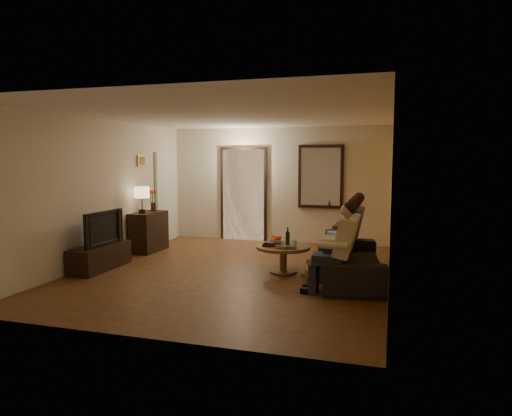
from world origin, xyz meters
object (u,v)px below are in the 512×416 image
(tv, at_px, (99,228))
(sofa, at_px, (352,258))
(coffee_table, at_px, (283,259))
(person_b, at_px, (344,244))
(tv_stand, at_px, (100,257))
(person_d, at_px, (351,232))
(person_c, at_px, (348,238))
(dog, at_px, (323,262))
(person_a, at_px, (340,252))
(table_lamp, at_px, (142,200))
(wine_bottle, at_px, (288,236))
(bowl, at_px, (276,241))
(dresser, at_px, (148,232))
(laptop, at_px, (285,249))

(tv, distance_m, sofa, 4.25)
(coffee_table, bearing_deg, person_b, -20.75)
(tv_stand, xyz_separation_m, person_d, (4.10, 1.47, 0.39))
(person_c, bearing_deg, dog, -123.84)
(person_a, bearing_deg, tv, 175.41)
(table_lamp, distance_m, tv, 1.46)
(table_lamp, bearing_deg, wine_bottle, -11.86)
(person_c, xyz_separation_m, bowl, (-1.21, 0.01, -0.12))
(table_lamp, height_order, dog, table_lamp)
(person_c, bearing_deg, tv_stand, -168.00)
(table_lamp, relative_size, bowl, 2.08)
(table_lamp, xyz_separation_m, sofa, (4.20, -0.85, -0.74))
(dresser, distance_m, person_c, 4.17)
(tv, height_order, wine_bottle, tv)
(sofa, bearing_deg, person_b, 154.64)
(dresser, relative_size, person_a, 0.75)
(bowl, bearing_deg, dog, -30.52)
(dog, bearing_deg, bowl, 162.38)
(tv, bearing_deg, table_lamp, 0.00)
(table_lamp, bearing_deg, bowl, -10.48)
(coffee_table, bearing_deg, tv, -167.80)
(sofa, relative_size, laptop, 6.87)
(person_c, bearing_deg, sofa, -71.57)
(coffee_table, bearing_deg, dog, -23.05)
(coffee_table, bearing_deg, wine_bottle, 63.43)
(person_a, bearing_deg, table_lamp, 156.93)
(wine_bottle, xyz_separation_m, laptop, (0.05, -0.38, -0.14))
(person_b, height_order, wine_bottle, person_b)
(person_b, bearing_deg, tv_stand, -176.21)
(coffee_table, bearing_deg, tv_stand, -167.80)
(sofa, xyz_separation_m, dog, (-0.44, -0.20, -0.05))
(tv_stand, height_order, laptop, laptop)
(tv, distance_m, bowl, 3.02)
(sofa, bearing_deg, coffee_table, 78.47)
(person_a, height_order, bowl, person_a)
(person_b, relative_size, dog, 2.14)
(person_d, xyz_separation_m, wine_bottle, (-0.98, -0.71, 0.01))
(tv, relative_size, dog, 1.83)
(person_b, xyz_separation_m, coffee_table, (-1.03, 0.39, -0.38))
(laptop, bearing_deg, sofa, 4.64)
(tv_stand, bearing_deg, dog, 5.57)
(person_a, bearing_deg, person_b, 90.00)
(person_a, distance_m, laptop, 1.18)
(tv_stand, relative_size, person_a, 1.04)
(dresser, relative_size, table_lamp, 1.68)
(dresser, distance_m, tv_stand, 1.65)
(person_d, bearing_deg, person_c, -90.00)
(dresser, distance_m, person_a, 4.55)
(person_a, xyz_separation_m, bowl, (-1.21, 1.21, -0.12))
(person_a, xyz_separation_m, laptop, (-0.93, 0.71, -0.14))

